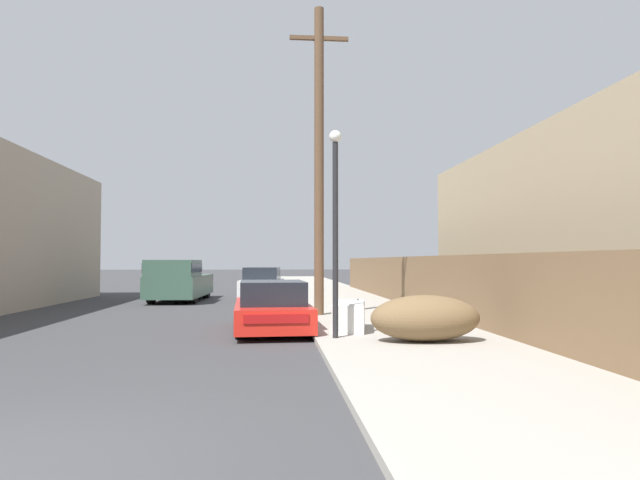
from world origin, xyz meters
name	(u,v)px	position (x,y,z in m)	size (l,w,h in m)	color
sidewalk_curb	(332,294)	(5.30, 23.50, 0.06)	(4.20, 63.00, 0.12)	#9E998E
discarded_fridge	(349,316)	(4.10, 8.45, 0.45)	(1.00, 1.84, 0.69)	silver
parked_sports_car_red	(272,308)	(2.29, 9.32, 0.57)	(1.96, 4.49, 1.25)	red
car_parked_mid	(262,284)	(1.85, 22.05, 0.67)	(2.12, 4.76, 1.44)	silver
car_parked_far	(263,278)	(1.71, 32.24, 0.62)	(1.82, 4.38, 1.30)	silver
pickup_truck	(179,280)	(-1.69, 20.06, 0.90)	(2.24, 5.70, 1.78)	#385647
utility_pole	(319,156)	(3.71, 12.30, 4.92)	(1.80, 0.29, 9.35)	brown
street_lamp	(335,216)	(3.63, 7.14, 2.69)	(0.26, 0.26, 4.39)	#232326
brush_pile	(425,318)	(5.37, 6.46, 0.58)	(2.22, 1.23, 0.93)	brown
wooden_fence	(414,282)	(7.25, 14.84, 1.01)	(0.08, 32.23, 1.77)	brown
building_right_house	(626,228)	(12.23, 10.41, 2.67)	(6.00, 16.21, 5.35)	tan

